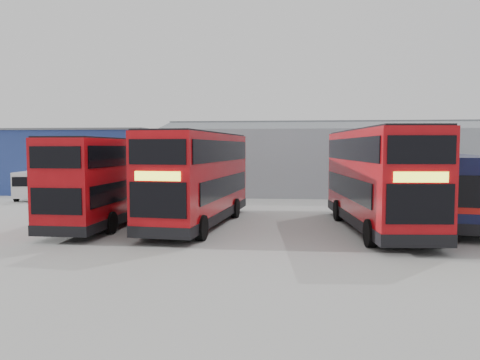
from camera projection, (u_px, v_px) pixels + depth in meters
The scene contains 8 objects.
ground_plane at pixel (222, 235), 19.72m from camera, with size 120.00×120.00×0.00m, color gray.
office_block at pixel (85, 161), 38.81m from camera, with size 12.30×8.32×5.12m.
maintenance_shed at pixel (352, 160), 38.59m from camera, with size 30.50×12.00×5.89m.
double_decker_left at pixel (108, 182), 22.29m from camera, with size 2.66×9.77×4.10m.
double_decker_centre at pixel (199, 179), 22.01m from camera, with size 3.56×10.51×4.36m.
double_decker_right at pixel (377, 180), 20.68m from camera, with size 3.39×10.73×4.47m.
single_decker_blue at pixel (448, 189), 23.21m from camera, with size 4.96×12.41×3.29m.
panel_van at pixel (38, 183), 33.19m from camera, with size 2.53×4.79×2.00m.
Camera 1 is at (2.71, -19.34, 3.68)m, focal length 35.00 mm.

